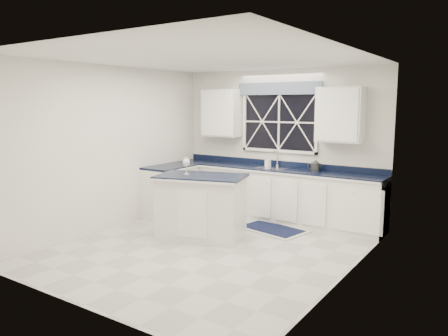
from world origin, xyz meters
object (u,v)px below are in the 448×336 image
Objects in this scene: faucet at (277,158)px; island at (201,206)px; dishwasher at (221,190)px; kettle at (315,166)px; wine_glass at (186,163)px; soap_bottle at (268,161)px.

faucet reaches higher than island.
dishwasher is 3.06× the size of kettle.
dishwasher is 1.98m from kettle.
dishwasher is 1.90m from wine_glass.
faucet is 1.17× the size of wine_glass.
kettle is 2.26m from wine_glass.
wine_glass is (0.48, -1.67, 0.76)m from dishwasher.
island is (-0.39, -1.79, -0.60)m from faucet.
island is 5.58× the size of kettle.
kettle is 0.93m from soap_bottle.
dishwasher is at bearing 171.50° from kettle.
wine_glass is at bearing -179.42° from island.
soap_bottle is at bearing 166.72° from kettle.
island is (0.71, -1.60, 0.09)m from dishwasher.
dishwasher is at bearing -172.13° from soap_bottle.
dishwasher is 2.72× the size of faucet.
dishwasher is 0.55× the size of island.
wine_glass is (-0.62, -1.86, 0.07)m from faucet.
wine_glass reaches higher than dishwasher.
faucet is 0.79m from kettle.
soap_bottle is (0.23, 1.73, 0.53)m from island.
dishwasher is 1.14m from soap_bottle.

